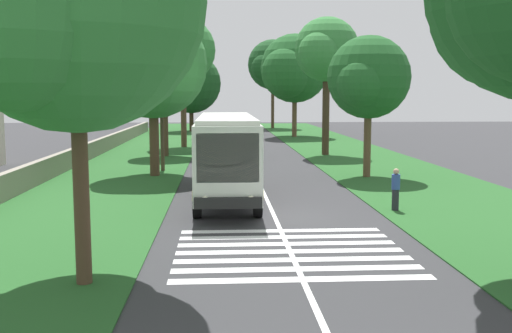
# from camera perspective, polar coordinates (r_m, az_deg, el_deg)

# --- Properties ---
(ground) EXTENTS (160.00, 160.00, 0.00)m
(ground) POSITION_cam_1_polar(r_m,az_deg,el_deg) (22.61, 1.83, -4.92)
(ground) COLOR #333335
(grass_verge_left) EXTENTS (120.00, 8.00, 0.04)m
(grass_verge_left) POSITION_cam_1_polar(r_m,az_deg,el_deg) (37.83, -12.78, -0.28)
(grass_verge_left) COLOR #235623
(grass_verge_left) RESTS_ON ground
(grass_verge_right) EXTENTS (120.00, 8.00, 0.04)m
(grass_verge_right) POSITION_cam_1_polar(r_m,az_deg,el_deg) (38.71, 11.93, -0.10)
(grass_verge_right) COLOR #235623
(grass_verge_right) RESTS_ON ground
(centre_line) EXTENTS (110.00, 0.16, 0.01)m
(centre_line) POSITION_cam_1_polar(r_m,az_deg,el_deg) (37.38, -0.29, -0.21)
(centre_line) COLOR silver
(centre_line) RESTS_ON ground
(coach_bus) EXTENTS (11.16, 2.62, 3.73)m
(coach_bus) POSITION_cam_1_polar(r_m,az_deg,el_deg) (26.15, -2.89, 1.44)
(coach_bus) COLOR silver
(coach_bus) RESTS_ON ground
(zebra_crossing) EXTENTS (5.85, 6.80, 0.01)m
(zebra_crossing) POSITION_cam_1_polar(r_m,az_deg,el_deg) (17.80, 3.31, -8.18)
(zebra_crossing) COLOR silver
(zebra_crossing) RESTS_ON ground
(trailing_car_0) EXTENTS (4.30, 1.78, 1.43)m
(trailing_car_0) POSITION_cam_1_polar(r_m,az_deg,el_deg) (43.08, -2.86, 1.60)
(trailing_car_0) COLOR #145933
(trailing_car_0) RESTS_ON ground
(trailing_car_1) EXTENTS (4.30, 1.78, 1.43)m
(trailing_car_1) POSITION_cam_1_polar(r_m,az_deg,el_deg) (48.49, -2.80, 2.19)
(trailing_car_1) COLOR silver
(trailing_car_1) RESTS_ON ground
(trailing_car_2) EXTENTS (4.30, 1.78, 1.43)m
(trailing_car_2) POSITION_cam_1_polar(r_m,az_deg,el_deg) (56.34, -2.90, 2.85)
(trailing_car_2) COLOR #B21E1E
(trailing_car_2) RESTS_ON ground
(roadside_tree_left_0) EXTENTS (5.76, 5.03, 8.19)m
(roadside_tree_left_0) POSITION_cam_1_polar(r_m,az_deg,el_deg) (45.13, -8.97, 8.03)
(roadside_tree_left_0) COLOR #4C3826
(roadside_tree_left_0) RESTS_ON grass_verge_left
(roadside_tree_left_1) EXTENTS (8.71, 7.58, 9.88)m
(roadside_tree_left_1) POSITION_cam_1_polar(r_m,az_deg,el_deg) (76.04, -6.42, 7.85)
(roadside_tree_left_1) COLOR #3D2D1E
(roadside_tree_left_1) RESTS_ON grass_verge_left
(roadside_tree_left_2) EXTENTS (7.04, 6.15, 9.42)m
(roadside_tree_left_2) POSITION_cam_1_polar(r_m,az_deg,el_deg) (34.29, -10.16, 9.46)
(roadside_tree_left_2) COLOR #4C3826
(roadside_tree_left_2) RESTS_ON grass_verge_left
(roadside_tree_left_3) EXTENTS (7.37, 6.17, 9.85)m
(roadside_tree_left_3) POSITION_cam_1_polar(r_m,az_deg,el_deg) (14.83, -17.88, 14.35)
(roadside_tree_left_3) COLOR #4C3826
(roadside_tree_left_3) RESTS_ON grass_verge_left
(roadside_tree_left_4) EXTENTS (6.64, 5.78, 11.44)m
(roadside_tree_left_4) POSITION_cam_1_polar(r_m,az_deg,el_deg) (53.30, -7.25, 10.93)
(roadside_tree_left_4) COLOR #4C3826
(roadside_tree_left_4) RESTS_ON grass_verge_left
(roadside_tree_right_0) EXTENTS (9.58, 7.64, 11.34)m
(roadside_tree_right_0) POSITION_cam_1_polar(r_m,az_deg,el_deg) (66.10, 3.55, 9.23)
(roadside_tree_right_0) COLOR brown
(roadside_tree_right_0) RESTS_ON grass_verge_right
(roadside_tree_right_1) EXTENTS (8.07, 6.94, 12.31)m
(roadside_tree_right_1) POSITION_cam_1_polar(r_m,az_deg,el_deg) (83.34, 1.52, 9.69)
(roadside_tree_right_1) COLOR #4C3826
(roadside_tree_right_1) RESTS_ON grass_verge_right
(roadside_tree_right_2) EXTENTS (5.91, 4.92, 10.53)m
(roadside_tree_right_2) POSITION_cam_1_polar(r_m,az_deg,el_deg) (46.13, 6.67, 10.95)
(roadside_tree_right_2) COLOR #3D2D1E
(roadside_tree_right_2) RESTS_ON grass_verge_right
(roadside_tree_right_4) EXTENTS (5.19, 4.63, 7.91)m
(roadside_tree_right_4) POSITION_cam_1_polar(r_m,az_deg,el_deg) (33.76, 10.67, 8.29)
(roadside_tree_right_4) COLOR brown
(roadside_tree_right_4) RESTS_ON grass_verge_right
(utility_pole) EXTENTS (0.24, 1.40, 7.06)m
(utility_pole) POSITION_cam_1_polar(r_m,az_deg,el_deg) (36.39, -9.09, 5.36)
(utility_pole) COLOR #473828
(utility_pole) RESTS_ON grass_verge_left
(roadside_wall) EXTENTS (70.00, 0.40, 1.19)m
(roadside_wall) POSITION_cam_1_polar(r_m,az_deg,el_deg) (43.30, -16.19, 1.32)
(roadside_wall) COLOR gray
(roadside_wall) RESTS_ON grass_verge_left
(pedestrian) EXTENTS (0.34, 0.34, 1.69)m
(pedestrian) POSITION_cam_1_polar(r_m,az_deg,el_deg) (24.27, 13.34, -2.12)
(pedestrian) COLOR #26262D
(pedestrian) RESTS_ON grass_verge_right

